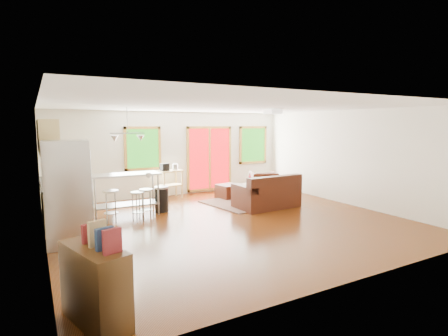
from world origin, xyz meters
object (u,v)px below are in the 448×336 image
coffee_table (257,186)px  refrigerator (68,193)px  armchair (263,182)px  island (126,187)px  kitchen_cart (169,174)px  rug (250,201)px  loveseat (267,194)px  ottoman (228,191)px

coffee_table → refrigerator: bearing=-161.5°
armchair → island: (-4.41, -0.49, 0.30)m
island → kitchen_cart: size_ratio=1.55×
rug → loveseat: 0.87m
coffee_table → kitchen_cart: bearing=153.8°
coffee_table → armchair: 0.49m
island → kitchen_cart: (1.63, 1.40, 0.02)m
rug → loveseat: (0.04, -0.80, 0.34)m
ottoman → armchair: bearing=-4.2°
loveseat → ottoman: size_ratio=2.75×
loveseat → coffee_table: size_ratio=1.45×
kitchen_cart → armchair: bearing=-18.1°
loveseat → ottoman: loveseat is taller
rug → loveseat: loveseat is taller
loveseat → refrigerator: bearing=-175.1°
ottoman → refrigerator: bearing=-155.0°
rug → armchair: bearing=35.4°
kitchen_cart → coffee_table: bearing=-26.2°
armchair → ottoman: bearing=19.0°
kitchen_cart → refrigerator: bearing=-135.6°
refrigerator → island: size_ratio=1.17×
rug → kitchen_cart: (-1.84, 1.58, 0.71)m
rug → armchair: armchair is taller
ottoman → kitchen_cart: size_ratio=0.58×
island → kitchen_cart: bearing=40.7°
rug → island: size_ratio=1.44×
loveseat → refrigerator: (-4.90, -0.58, 0.61)m
loveseat → island: 3.65m
armchair → rug: bearing=58.5°
loveseat → refrigerator: size_ratio=0.88×
loveseat → kitchen_cart: bearing=126.3°
loveseat → armchair: 1.73m
coffee_table → kitchen_cart: size_ratio=1.09×
ottoman → kitchen_cart: (-1.56, 0.82, 0.52)m
refrigerator → kitchen_cart: bearing=47.5°
coffee_table → ottoman: coffee_table is taller
loveseat → island: (-3.50, 0.98, 0.36)m
armchair → refrigerator: 6.18m
loveseat → coffee_table: (0.49, 1.22, 0.01)m
armchair → refrigerator: (-5.81, -2.05, 0.55)m
ottoman → island: (-3.19, -0.58, 0.50)m
loveseat → kitchen_cart: kitchen_cart is taller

